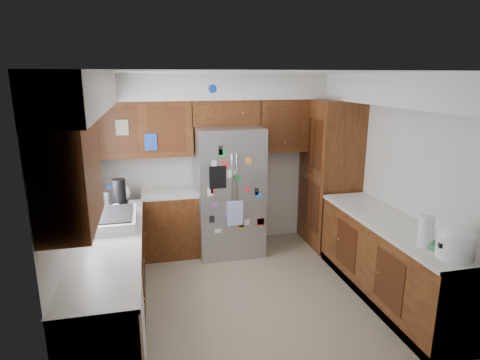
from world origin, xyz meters
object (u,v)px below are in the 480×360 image
object	(u,v)px
rice_cooker	(456,241)
paper_towel	(426,232)
pantry	(330,174)
fridge	(229,191)

from	to	relation	value
rice_cooker	paper_towel	world-z (taller)	paper_towel
pantry	fridge	world-z (taller)	pantry
fridge	rice_cooker	bearing A→B (deg)	-59.87
paper_towel	pantry	bearing A→B (deg)	87.23
pantry	fridge	bearing A→B (deg)	177.94
rice_cooker	paper_towel	size ratio (longest dim) A/B	1.10
pantry	fridge	distance (m)	1.51
fridge	rice_cooker	world-z (taller)	fridge
rice_cooker	paper_towel	bearing A→B (deg)	113.34
pantry	rice_cooker	bearing A→B (deg)	-90.01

